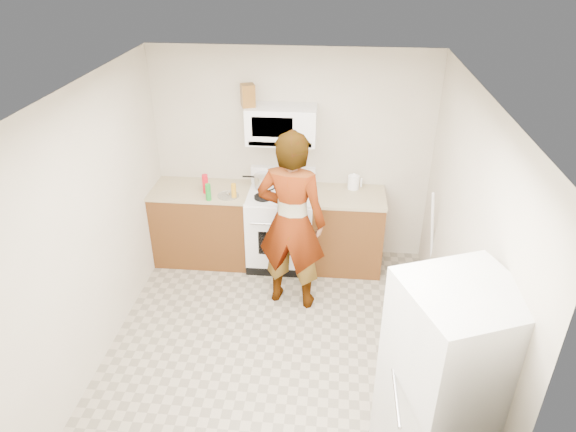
# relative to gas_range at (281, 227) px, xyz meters

# --- Properties ---
(floor) EXTENTS (3.60, 3.60, 0.00)m
(floor) POSITION_rel_gas_range_xyz_m (0.10, -1.48, -0.49)
(floor) COLOR gray
(floor) RESTS_ON ground
(back_wall) EXTENTS (3.20, 0.02, 2.50)m
(back_wall) POSITION_rel_gas_range_xyz_m (0.10, 0.31, 0.76)
(back_wall) COLOR beige
(back_wall) RESTS_ON floor
(right_wall) EXTENTS (0.02, 3.60, 2.50)m
(right_wall) POSITION_rel_gas_range_xyz_m (1.69, -1.48, 0.76)
(right_wall) COLOR beige
(right_wall) RESTS_ON floor
(cabinet_left) EXTENTS (1.12, 0.62, 0.90)m
(cabinet_left) POSITION_rel_gas_range_xyz_m (-0.94, 0.01, -0.04)
(cabinet_left) COLOR #592A15
(cabinet_left) RESTS_ON floor
(counter_left) EXTENTS (1.14, 0.64, 0.03)m
(counter_left) POSITION_rel_gas_range_xyz_m (-0.94, 0.01, 0.43)
(counter_left) COLOR tan
(counter_left) RESTS_ON cabinet_left
(cabinet_right) EXTENTS (0.80, 0.62, 0.90)m
(cabinet_right) POSITION_rel_gas_range_xyz_m (0.78, 0.01, -0.04)
(cabinet_right) COLOR #592A15
(cabinet_right) RESTS_ON floor
(counter_right) EXTENTS (0.82, 0.64, 0.03)m
(counter_right) POSITION_rel_gas_range_xyz_m (0.78, 0.01, 0.43)
(counter_right) COLOR tan
(counter_right) RESTS_ON cabinet_right
(gas_range) EXTENTS (0.76, 0.65, 1.13)m
(gas_range) POSITION_rel_gas_range_xyz_m (0.00, 0.00, 0.00)
(gas_range) COLOR white
(gas_range) RESTS_ON floor
(microwave) EXTENTS (0.76, 0.38, 0.40)m
(microwave) POSITION_rel_gas_range_xyz_m (0.00, 0.13, 1.21)
(microwave) COLOR white
(microwave) RESTS_ON back_wall
(person) EXTENTS (0.78, 0.59, 1.95)m
(person) POSITION_rel_gas_range_xyz_m (0.19, -0.74, 0.49)
(person) COLOR tan
(person) RESTS_ON floor
(fridge) EXTENTS (0.91, 0.91, 1.70)m
(fridge) POSITION_rel_gas_range_xyz_m (1.41, -2.72, 0.36)
(fridge) COLOR silver
(fridge) RESTS_ON floor
(kettle) EXTENTS (0.17, 0.17, 0.16)m
(kettle) POSITION_rel_gas_range_xyz_m (0.82, 0.19, 0.53)
(kettle) COLOR white
(kettle) RESTS_ON counter_right
(jug) EXTENTS (0.18, 0.18, 0.24)m
(jug) POSITION_rel_gas_range_xyz_m (-0.36, 0.10, 1.53)
(jug) COLOR brown
(jug) RESTS_ON microwave
(saucepan) EXTENTS (0.28, 0.28, 0.13)m
(saucepan) POSITION_rel_gas_range_xyz_m (-0.20, 0.12, 0.53)
(saucepan) COLOR silver
(saucepan) RESTS_ON gas_range
(tray) EXTENTS (0.28, 0.21, 0.05)m
(tray) POSITION_rel_gas_range_xyz_m (0.12, -0.11, 0.47)
(tray) COLOR silver
(tray) RESTS_ON gas_range
(bottle_spray) EXTENTS (0.08, 0.08, 0.22)m
(bottle_spray) POSITION_rel_gas_range_xyz_m (-0.85, -0.08, 0.56)
(bottle_spray) COLOR red
(bottle_spray) RESTS_ON counter_left
(bottle_hot_sauce) EXTENTS (0.06, 0.06, 0.17)m
(bottle_hot_sauce) POSITION_rel_gas_range_xyz_m (-0.51, -0.18, 0.53)
(bottle_hot_sauce) COLOR orange
(bottle_hot_sauce) RESTS_ON counter_left
(bottle_green_cap) EXTENTS (0.07, 0.07, 0.19)m
(bottle_green_cap) POSITION_rel_gas_range_xyz_m (-0.78, -0.26, 0.54)
(bottle_green_cap) COLOR #188426
(bottle_green_cap) RESTS_ON counter_left
(pot_lid) EXTENTS (0.26, 0.26, 0.01)m
(pot_lid) POSITION_rel_gas_range_xyz_m (-0.58, -0.15, 0.46)
(pot_lid) COLOR silver
(pot_lid) RESTS_ON counter_left
(broom) EXTENTS (0.19, 0.21, 1.23)m
(broom) POSITION_rel_gas_range_xyz_m (1.68, -0.38, 0.14)
(broom) COLOR white
(broom) RESTS_ON floor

